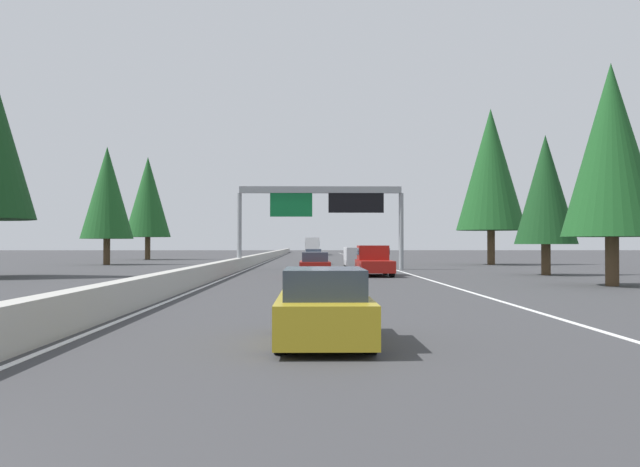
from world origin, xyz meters
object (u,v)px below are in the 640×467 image
at_px(sign_gantry_overhead, 323,203).
at_px(conifer_left_mid, 107,193).
at_px(conifer_right_foreground, 611,150).
at_px(conifer_left_far, 148,197).
at_px(sedan_near_center, 315,265).
at_px(conifer_right_near, 546,190).
at_px(sedan_mid_left, 324,308).
at_px(sedan_distant_a, 313,257).
at_px(pickup_mid_right, 374,261).
at_px(conifer_right_mid, 491,170).
at_px(minivan_far_center, 357,257).
at_px(bus_near_right, 312,245).

height_order(sign_gantry_overhead, conifer_left_mid, conifer_left_mid).
height_order(conifer_right_foreground, conifer_left_far, conifer_left_far).
height_order(sedan_near_center, conifer_left_far, conifer_left_far).
relative_size(sedan_near_center, conifer_right_near, 0.50).
distance_m(sedan_mid_left, sedan_distant_a, 54.07).
bearing_deg(pickup_mid_right, conifer_right_mid, -30.34).
distance_m(sedan_mid_left, conifer_left_mid, 56.05).
bearing_deg(conifer_left_far, conifer_right_mid, -120.47).
xyz_separation_m(pickup_mid_right, conifer_left_mid, (22.95, 23.13, 5.89)).
bearing_deg(conifer_right_foreground, sign_gantry_overhead, 32.09).
relative_size(sedan_mid_left, conifer_right_near, 0.50).
relative_size(sedan_mid_left, sedan_distant_a, 1.00).
xyz_separation_m(pickup_mid_right, conifer_right_near, (0.47, -10.87, 4.45)).
height_order(minivan_far_center, conifer_left_far, conifer_left_far).
bearing_deg(sign_gantry_overhead, sedan_near_center, 176.52).
height_order(minivan_far_center, conifer_right_near, conifer_right_near).
height_order(conifer_left_mid, conifer_left_far, conifer_left_far).
relative_size(bus_near_right, pickup_mid_right, 2.05).
bearing_deg(conifer_right_foreground, conifer_right_near, -4.11).
distance_m(minivan_far_center, bus_near_right, 70.48).
bearing_deg(sedan_near_center, pickup_mid_right, -70.76).
relative_size(pickup_mid_right, sedan_distant_a, 1.27).
height_order(sign_gantry_overhead, conifer_left_far, conifer_left_far).
bearing_deg(sign_gantry_overhead, sedan_mid_left, 178.97).
height_order(conifer_right_mid, conifer_left_mid, conifer_right_mid).
bearing_deg(conifer_right_foreground, sedan_distant_a, 20.92).
bearing_deg(conifer_right_mid, conifer_right_near, 173.92).
xyz_separation_m(sign_gantry_overhead, sedan_near_center, (-11.12, 0.68, -4.36)).
bearing_deg(sedan_near_center, conifer_left_far, 24.24).
bearing_deg(sedan_near_center, bus_near_right, -0.09).
relative_size(conifer_right_foreground, conifer_left_far, 0.80).
bearing_deg(bus_near_right, conifer_left_mid, 161.97).
relative_size(bus_near_right, conifer_right_mid, 0.78).
bearing_deg(conifer_left_far, sedan_near_center, -155.76).
bearing_deg(minivan_far_center, conifer_right_foreground, -156.79).
bearing_deg(conifer_right_mid, conifer_left_mid, 89.46).
xyz_separation_m(bus_near_right, conifer_right_mid, (-60.64, -16.75, 7.31)).
relative_size(sign_gantry_overhead, conifer_left_far, 0.98).
bearing_deg(conifer_right_mid, minivan_far_center, 126.12).
distance_m(bus_near_right, conifer_right_foreground, 95.25).
xyz_separation_m(minivan_far_center, conifer_left_mid, (10.10, 22.99, 5.85)).
bearing_deg(pickup_mid_right, conifer_right_near, -87.50).
bearing_deg(pickup_mid_right, minivan_far_center, 0.63).
height_order(pickup_mid_right, conifer_right_foreground, conifer_right_foreground).
distance_m(sedan_mid_left, conifer_right_near, 33.42).
distance_m(minivan_far_center, conifer_right_foreground, 26.41).
relative_size(conifer_right_foreground, conifer_left_mid, 0.93).
height_order(minivan_far_center, bus_near_right, bus_near_right).
xyz_separation_m(sign_gantry_overhead, sedan_mid_left, (-39.10, 0.70, -4.36)).
distance_m(bus_near_right, conifer_right_mid, 63.33).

